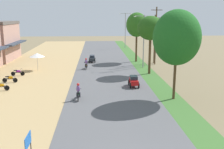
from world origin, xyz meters
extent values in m
cube|color=#2D3847|center=(-15.67, 36.98, 3.08)|extent=(1.20, 9.35, 0.25)
cylinder|color=black|center=(-11.16, 16.60, 0.34)|extent=(0.56, 0.06, 0.56)
cube|color=#333338|center=(-11.78, 16.60, 0.52)|extent=(1.12, 0.12, 0.12)
ellipsoid|color=orange|center=(-11.70, 16.60, 0.66)|extent=(0.64, 0.28, 0.32)
cylinder|color=#A5A8AD|center=(-11.22, 16.60, 0.61)|extent=(0.26, 0.05, 0.68)
cylinder|color=black|center=(-11.28, 16.60, 0.98)|extent=(0.04, 0.54, 0.04)
cylinder|color=black|center=(-11.28, 20.09, 0.34)|extent=(0.56, 0.06, 0.56)
cylinder|color=black|center=(-12.52, 20.09, 0.34)|extent=(0.56, 0.06, 0.56)
cube|color=#333338|center=(-11.90, 20.09, 0.52)|extent=(1.12, 0.12, 0.12)
ellipsoid|color=orange|center=(-11.82, 20.09, 0.66)|extent=(0.64, 0.28, 0.32)
cube|color=black|center=(-12.18, 20.09, 0.78)|extent=(0.44, 0.20, 0.10)
cylinder|color=#A5A8AD|center=(-11.34, 20.09, 0.61)|extent=(0.26, 0.05, 0.68)
cylinder|color=black|center=(-11.40, 20.09, 0.98)|extent=(0.04, 0.54, 0.04)
cylinder|color=black|center=(-11.36, 23.74, 0.34)|extent=(0.56, 0.06, 0.56)
cylinder|color=black|center=(-12.60, 23.74, 0.34)|extent=(0.56, 0.06, 0.56)
cube|color=#333338|center=(-11.98, 23.74, 0.52)|extent=(1.12, 0.12, 0.12)
ellipsoid|color=#8C1E8C|center=(-11.90, 23.74, 0.66)|extent=(0.64, 0.28, 0.32)
cube|color=black|center=(-12.26, 23.74, 0.78)|extent=(0.44, 0.20, 0.10)
cylinder|color=#A5A8AD|center=(-11.42, 23.74, 0.61)|extent=(0.26, 0.05, 0.68)
cylinder|color=black|center=(-11.48, 23.74, 0.98)|extent=(0.04, 0.54, 0.04)
cylinder|color=#262628|center=(-5.40, 2.86, 0.46)|extent=(0.06, 0.06, 0.80)
cube|color=#1959B2|center=(-5.40, 2.36, 1.21)|extent=(0.04, 1.30, 0.70)
cylinder|color=#99999E|center=(-10.05, 27.19, 1.11)|extent=(0.05, 0.05, 2.10)
cone|color=white|center=(-10.05, 27.19, 2.31)|extent=(2.20, 2.20, 0.55)
cylinder|color=#4C351E|center=(5.97, 12.66, 2.31)|extent=(0.25, 0.25, 4.50)
ellipsoid|color=#1C5D1E|center=(5.97, 12.66, 5.98)|extent=(4.43, 4.43, 5.17)
cylinder|color=#4C351E|center=(5.87, 23.83, 2.73)|extent=(0.34, 0.34, 5.35)
ellipsoid|color=#235417|center=(5.87, 23.83, 6.29)|extent=(3.59, 3.59, 3.23)
cylinder|color=#4C351E|center=(5.54, 33.53, 2.66)|extent=(0.32, 0.32, 5.20)
ellipsoid|color=#285E19|center=(5.54, 33.53, 6.38)|extent=(3.61, 3.61, 4.10)
cylinder|color=gray|center=(5.80, 28.26, 4.03)|extent=(0.16, 0.16, 7.94)
cylinder|color=gray|center=(5.10, 28.26, 7.85)|extent=(1.40, 0.08, 0.08)
ellipsoid|color=silver|center=(4.40, 28.26, 7.78)|extent=(0.36, 0.20, 0.14)
cylinder|color=gray|center=(6.50, 28.26, 7.85)|extent=(1.40, 0.08, 0.08)
ellipsoid|color=silver|center=(7.20, 28.26, 7.78)|extent=(0.36, 0.20, 0.14)
cylinder|color=gray|center=(5.80, 52.67, 4.26)|extent=(0.16, 0.16, 8.39)
cylinder|color=gray|center=(5.10, 52.67, 8.30)|extent=(1.40, 0.08, 0.08)
ellipsoid|color=silver|center=(4.40, 52.67, 8.23)|extent=(0.36, 0.20, 0.14)
cylinder|color=gray|center=(6.50, 52.67, 8.30)|extent=(1.40, 0.08, 0.08)
ellipsoid|color=silver|center=(7.20, 52.67, 8.23)|extent=(0.36, 0.20, 0.14)
cylinder|color=brown|center=(8.35, 32.05, 4.02)|extent=(0.20, 0.20, 8.03)
cube|color=#473323|center=(8.35, 32.05, 7.53)|extent=(1.80, 0.10, 0.10)
cylinder|color=brown|center=(8.28, 31.00, 4.63)|extent=(0.20, 0.20, 9.27)
cube|color=#473323|center=(8.28, 31.00, 8.77)|extent=(1.80, 0.10, 0.10)
cube|color=red|center=(2.72, 17.23, 0.66)|extent=(0.84, 1.95, 0.50)
cube|color=#232B38|center=(2.72, 17.28, 1.11)|extent=(0.77, 1.10, 0.40)
cylinder|color=black|center=(3.19, 16.52, 0.38)|extent=(0.10, 0.60, 0.60)
cylinder|color=black|center=(2.25, 16.52, 0.38)|extent=(0.10, 0.60, 0.60)
cylinder|color=black|center=(3.19, 17.93, 0.38)|extent=(0.10, 0.60, 0.60)
cylinder|color=black|center=(2.25, 17.93, 0.38)|extent=(0.10, 0.60, 0.60)
cube|color=#282D33|center=(-2.11, 33.37, 0.65)|extent=(0.88, 2.25, 0.44)
cube|color=#232B38|center=(-2.11, 33.47, 1.07)|extent=(0.81, 1.30, 0.40)
cylinder|color=black|center=(-2.61, 34.18, 0.40)|extent=(0.11, 0.64, 0.64)
cylinder|color=black|center=(-1.62, 34.18, 0.40)|extent=(0.11, 0.64, 0.64)
cylinder|color=black|center=(-2.61, 32.56, 0.40)|extent=(0.11, 0.64, 0.64)
cylinder|color=black|center=(-1.62, 32.56, 0.40)|extent=(0.11, 0.64, 0.64)
cylinder|color=black|center=(-3.25, 13.60, 0.36)|extent=(0.06, 0.56, 0.56)
cylinder|color=black|center=(-3.25, 12.36, 0.36)|extent=(0.06, 0.56, 0.56)
cube|color=#333338|center=(-3.25, 12.98, 0.54)|extent=(0.12, 1.12, 0.12)
ellipsoid|color=#14722D|center=(-3.25, 13.06, 0.68)|extent=(0.28, 0.64, 0.32)
cube|color=black|center=(-3.25, 12.70, 0.80)|extent=(0.20, 0.44, 0.10)
cylinder|color=#A5A8AD|center=(-3.25, 13.54, 0.63)|extent=(0.05, 0.26, 0.68)
cylinder|color=black|center=(-3.25, 13.48, 1.00)|extent=(0.54, 0.04, 0.04)
ellipsoid|color=#724C8C|center=(-3.25, 12.78, 1.20)|extent=(0.36, 0.28, 0.64)
sphere|color=red|center=(-3.25, 12.82, 1.60)|extent=(0.28, 0.28, 0.28)
cylinder|color=#2D2D38|center=(-3.39, 12.88, 0.56)|extent=(0.12, 0.12, 0.48)
cylinder|color=#2D2D38|center=(-3.11, 12.88, 0.56)|extent=(0.12, 0.12, 0.48)
cylinder|color=black|center=(-2.95, 28.20, 0.36)|extent=(0.06, 0.56, 0.56)
cylinder|color=black|center=(-2.95, 26.96, 0.36)|extent=(0.06, 0.56, 0.56)
cube|color=#333338|center=(-2.95, 27.58, 0.54)|extent=(0.12, 1.12, 0.12)
ellipsoid|color=orange|center=(-2.95, 27.66, 0.68)|extent=(0.28, 0.64, 0.32)
cube|color=black|center=(-2.95, 27.30, 0.80)|extent=(0.20, 0.44, 0.10)
cylinder|color=#A5A8AD|center=(-2.95, 28.14, 0.63)|extent=(0.05, 0.26, 0.68)
cylinder|color=black|center=(-2.95, 28.08, 1.00)|extent=(0.54, 0.04, 0.04)
ellipsoid|color=#724C8C|center=(-2.95, 27.38, 1.20)|extent=(0.36, 0.28, 0.64)
sphere|color=red|center=(-2.95, 27.42, 1.60)|extent=(0.28, 0.28, 0.28)
cylinder|color=#2D2D38|center=(-3.09, 27.48, 0.56)|extent=(0.12, 0.12, 0.48)
cylinder|color=#2D2D38|center=(-2.81, 27.48, 0.56)|extent=(0.12, 0.12, 0.48)
camera|label=1|loc=(-1.60, -11.31, 8.06)|focal=42.09mm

